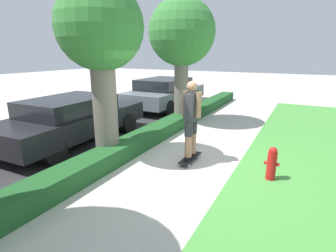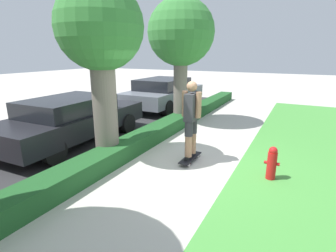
{
  "view_description": "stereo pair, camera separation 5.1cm",
  "coord_description": "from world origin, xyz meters",
  "px_view_note": "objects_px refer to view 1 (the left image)",
  "views": [
    {
      "loc": [
        -5.17,
        -2.15,
        2.47
      ],
      "look_at": [
        0.05,
        0.6,
        0.81
      ],
      "focal_mm": 28.0,
      "sensor_mm": 36.0,
      "label": 1
    },
    {
      "loc": [
        -5.2,
        -2.11,
        2.47
      ],
      "look_at": [
        0.05,
        0.6,
        0.81
      ],
      "focal_mm": 28.0,
      "sensor_mm": 36.0,
      "label": 2
    }
  ],
  "objects_px": {
    "skater_person": "(191,118)",
    "skateboard": "(190,158)",
    "parked_car_rear": "(165,92)",
    "tree_mid": "(100,35)",
    "fire_hydrant": "(272,163)",
    "parked_car_middle": "(73,118)",
    "tree_far": "(182,35)"
  },
  "relations": [
    {
      "from": "parked_car_rear",
      "to": "fire_hydrant",
      "type": "distance_m",
      "value": 7.49
    },
    {
      "from": "fire_hydrant",
      "to": "parked_car_middle",
      "type": "bearing_deg",
      "value": 91.39
    },
    {
      "from": "skateboard",
      "to": "parked_car_middle",
      "type": "bearing_deg",
      "value": 93.67
    },
    {
      "from": "tree_far",
      "to": "parked_car_middle",
      "type": "distance_m",
      "value": 4.41
    },
    {
      "from": "skateboard",
      "to": "parked_car_middle",
      "type": "relative_size",
      "value": 0.19
    },
    {
      "from": "tree_mid",
      "to": "parked_car_rear",
      "type": "height_order",
      "value": "tree_mid"
    },
    {
      "from": "skateboard",
      "to": "fire_hydrant",
      "type": "relative_size",
      "value": 1.27
    },
    {
      "from": "skater_person",
      "to": "fire_hydrant",
      "type": "height_order",
      "value": "skater_person"
    },
    {
      "from": "tree_mid",
      "to": "skateboard",
      "type": "bearing_deg",
      "value": -66.66
    },
    {
      "from": "tree_mid",
      "to": "parked_car_rear",
      "type": "distance_m",
      "value": 6.56
    },
    {
      "from": "skater_person",
      "to": "tree_mid",
      "type": "relative_size",
      "value": 0.45
    },
    {
      "from": "tree_far",
      "to": "parked_car_rear",
      "type": "distance_m",
      "value": 3.67
    },
    {
      "from": "fire_hydrant",
      "to": "tree_far",
      "type": "bearing_deg",
      "value": 47.96
    },
    {
      "from": "tree_far",
      "to": "skateboard",
      "type": "bearing_deg",
      "value": -151.17
    },
    {
      "from": "skater_person",
      "to": "tree_mid",
      "type": "height_order",
      "value": "tree_mid"
    },
    {
      "from": "tree_far",
      "to": "tree_mid",
      "type": "bearing_deg",
      "value": 177.8
    },
    {
      "from": "fire_hydrant",
      "to": "parked_car_rear",
      "type": "bearing_deg",
      "value": 44.86
    },
    {
      "from": "skateboard",
      "to": "tree_mid",
      "type": "bearing_deg",
      "value": 113.34
    },
    {
      "from": "skateboard",
      "to": "parked_car_middle",
      "type": "height_order",
      "value": "parked_car_middle"
    },
    {
      "from": "skateboard",
      "to": "tree_mid",
      "type": "relative_size",
      "value": 0.22
    },
    {
      "from": "tree_mid",
      "to": "skater_person",
      "type": "bearing_deg",
      "value": -66.66
    },
    {
      "from": "skater_person",
      "to": "fire_hydrant",
      "type": "relative_size",
      "value": 2.57
    },
    {
      "from": "tree_mid",
      "to": "parked_car_middle",
      "type": "relative_size",
      "value": 0.86
    },
    {
      "from": "tree_mid",
      "to": "parked_car_rear",
      "type": "xyz_separation_m",
      "value": [
        5.98,
        1.68,
        -2.1
      ]
    },
    {
      "from": "tree_mid",
      "to": "fire_hydrant",
      "type": "bearing_deg",
      "value": -79.25
    },
    {
      "from": "skater_person",
      "to": "skateboard",
      "type": "bearing_deg",
      "value": -172.87
    },
    {
      "from": "skater_person",
      "to": "fire_hydrant",
      "type": "distance_m",
      "value": 1.92
    },
    {
      "from": "skateboard",
      "to": "parked_car_rear",
      "type": "bearing_deg",
      "value": 33.8
    },
    {
      "from": "tree_far",
      "to": "fire_hydrant",
      "type": "distance_m",
      "value": 5.37
    },
    {
      "from": "skateboard",
      "to": "tree_far",
      "type": "distance_m",
      "value": 4.54
    },
    {
      "from": "skater_person",
      "to": "tree_far",
      "type": "xyz_separation_m",
      "value": [
        3.01,
        1.66,
        1.99
      ]
    },
    {
      "from": "skater_person",
      "to": "tree_mid",
      "type": "bearing_deg",
      "value": 113.34
    }
  ]
}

